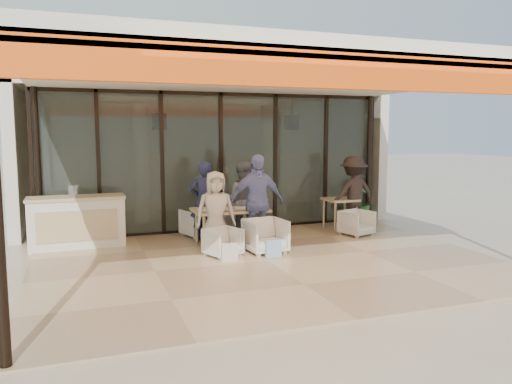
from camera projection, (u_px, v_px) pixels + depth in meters
ground at (268, 262)px, 8.89m from camera, size 70.00×70.00×0.00m
terrace_floor at (268, 262)px, 8.89m from camera, size 8.00×6.00×0.01m
terrace_structure at (274, 74)px, 8.25m from camera, size 8.00×6.00×3.40m
glass_storefront at (221, 163)px, 11.50m from camera, size 8.08×0.10×3.20m
interior_block at (198, 135)px, 13.58m from camera, size 9.05×3.62×3.52m
host_counter at (77, 222)px, 9.89m from camera, size 1.85×0.65×1.04m
dining_table at (229, 211)px, 10.20m from camera, size 1.50×0.90×0.93m
chair_far_left at (199, 221)px, 10.98m from camera, size 0.83×0.80×0.69m
chair_far_right at (235, 219)px, 11.26m from camera, size 0.73×0.69×0.69m
chair_near_left at (223, 241)px, 9.21m from camera, size 0.74×0.71×0.60m
chair_near_right at (265, 234)px, 9.49m from camera, size 0.77×0.73×0.73m
diner_navy at (204, 201)px, 10.45m from camera, size 0.68×0.51×1.71m
diner_grey at (242, 200)px, 10.74m from camera, size 1.00×0.90×1.69m
diner_cream at (216, 211)px, 9.62m from camera, size 0.80×0.56×1.56m
diner_periwinkle at (256, 201)px, 9.89m from camera, size 1.11×0.49×1.87m
tote_bag_cream at (229, 253)px, 8.85m from camera, size 0.30×0.10×0.34m
tote_bag_blue at (273, 249)px, 9.14m from camera, size 0.30×0.10×0.34m
side_table at (340, 203)px, 11.75m from camera, size 0.70×0.70×0.74m
side_chair at (357, 222)px, 11.09m from camera, size 0.76×0.74×0.63m
standing_woman at (353, 193)px, 11.67m from camera, size 1.18×0.74×1.75m
potted_palm at (357, 201)px, 12.57m from camera, size 0.82×0.82×1.14m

